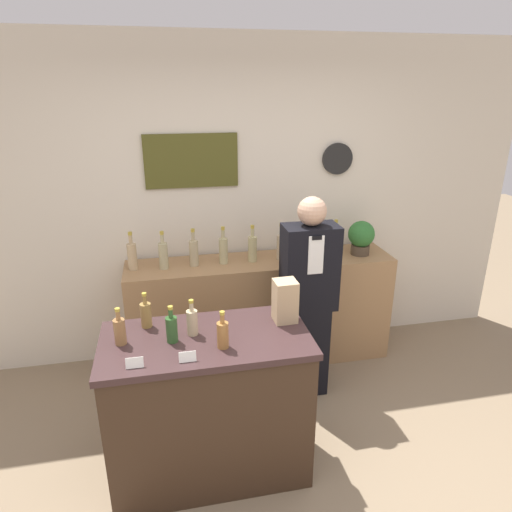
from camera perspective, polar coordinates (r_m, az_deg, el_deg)
back_wall at (r=3.91m, az=-2.98°, el=6.48°), size 5.20×0.09×2.70m
back_shelf at (r=3.99m, az=0.63°, el=-6.84°), size 2.23×0.47×0.94m
display_counter at (r=2.94m, az=-5.92°, el=-18.08°), size 1.20×0.62×0.95m
shopkeeper at (r=3.47m, az=6.53°, el=-5.50°), size 0.40×0.25×1.58m
potted_plant at (r=3.98m, az=13.01°, el=2.39°), size 0.22×0.22×0.29m
paper_bag at (r=2.77m, az=3.65°, el=-5.62°), size 0.14×0.13×0.26m
price_card_left at (r=2.46m, az=-14.94°, el=-12.78°), size 0.09×0.02×0.06m
price_card_right at (r=2.45m, az=-8.56°, el=-12.36°), size 0.09×0.02×0.06m
counter_bottle_0 at (r=2.66m, az=-16.67°, el=-8.92°), size 0.06×0.06×0.22m
counter_bottle_1 at (r=2.80m, az=-13.60°, el=-7.07°), size 0.06×0.06×0.22m
counter_bottle_2 at (r=2.61m, az=-10.49°, el=-8.89°), size 0.06×0.06×0.22m
counter_bottle_3 at (r=2.66m, az=-7.98°, el=-8.11°), size 0.06×0.06×0.22m
counter_bottle_4 at (r=2.52m, az=-4.18°, el=-9.69°), size 0.06×0.06×0.22m
shelf_bottle_0 at (r=3.70m, az=-15.23°, el=0.06°), size 0.07×0.07×0.31m
shelf_bottle_1 at (r=3.66m, az=-11.51°, el=0.15°), size 0.07×0.07×0.31m
shelf_bottle_2 at (r=3.68m, az=-7.79°, el=0.50°), size 0.07×0.07×0.31m
shelf_bottle_3 at (r=3.71m, az=-4.10°, el=0.80°), size 0.07×0.07×0.31m
shelf_bottle_4 at (r=3.74m, az=-0.44°, el=1.02°), size 0.07×0.07×0.31m
shelf_bottle_5 at (r=3.78m, az=3.14°, el=1.24°), size 0.07×0.07×0.31m
shelf_bottle_6 at (r=3.86m, az=6.54°, el=1.54°), size 0.07×0.07×0.31m
shelf_bottle_7 at (r=3.95m, az=9.82°, el=1.78°), size 0.07×0.07×0.31m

